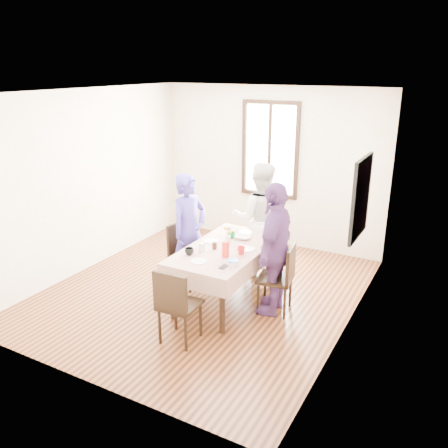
{
  "coord_description": "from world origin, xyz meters",
  "views": [
    {
      "loc": [
        3.08,
        -5.03,
        3.02
      ],
      "look_at": [
        0.4,
        -0.13,
        1.1
      ],
      "focal_mm": 37.44,
      "sensor_mm": 36.0,
      "label": 1
    }
  ],
  "objects": [
    {
      "name": "chair_far",
      "position": [
        0.4,
        1.01,
        0.46
      ],
      "size": [
        0.47,
        0.47,
        0.91
      ],
      "primitive_type": "cube",
      "rotation": [
        0.0,
        0.0,
        3.28
      ],
      "color": "black",
      "rests_on": "ground"
    },
    {
      "name": "serving_bowl",
      "position": [
        0.46,
        0.31,
        0.79
      ],
      "size": [
        0.24,
        0.24,
        0.05
      ],
      "primitive_type": "imported",
      "rotation": [
        0.0,
        0.0,
        0.15
      ],
      "color": "white",
      "rests_on": "tablecloth"
    },
    {
      "name": "plate_right",
      "position": [
        0.67,
        -0.01,
        0.77
      ],
      "size": [
        0.2,
        0.2,
        0.01
      ],
      "primitive_type": "cylinder",
      "color": "white",
      "rests_on": "tablecloth"
    },
    {
      "name": "ground",
      "position": [
        0.0,
        0.0,
        0.0
      ],
      "size": [
        4.5,
        4.5,
        0.0
      ],
      "primitive_type": "plane",
      "color": "black",
      "rests_on": "ground"
    },
    {
      "name": "chair_near",
      "position": [
        0.4,
        -1.17,
        0.46
      ],
      "size": [
        0.44,
        0.44,
        0.91
      ],
      "primitive_type": "cube",
      "rotation": [
        0.0,
        0.0,
        0.05
      ],
      "color": "black",
      "rests_on": "ground"
    },
    {
      "name": "smartphone",
      "position": [
        0.67,
        -0.63,
        0.77
      ],
      "size": [
        0.07,
        0.14,
        0.01
      ],
      "primitive_type": "cube",
      "color": "black",
      "rests_on": "tablecloth"
    },
    {
      "name": "person_right",
      "position": [
        1.06,
        -0.03,
        0.85
      ],
      "size": [
        0.5,
        1.03,
        1.7
      ],
      "primitive_type": "imported",
      "rotation": [
        0.0,
        0.0,
        -1.49
      ],
      "color": "#57326C",
      "rests_on": "ground"
    },
    {
      "name": "mug_flag",
      "position": [
        0.68,
        -0.19,
        0.81
      ],
      "size": [
        0.15,
        0.15,
        0.1
      ],
      "primitive_type": "imported",
      "rotation": [
        0.0,
        0.0,
        0.76
      ],
      "color": "red",
      "rests_on": "tablecloth"
    },
    {
      "name": "drinking_glass",
      "position": [
        0.19,
        -0.34,
        0.82
      ],
      "size": [
        0.08,
        0.08,
        0.11
      ],
      "primitive_type": "cylinder",
      "color": "silver",
      "rests_on": "tablecloth"
    },
    {
      "name": "person_left",
      "position": [
        -0.26,
        0.07,
        0.82
      ],
      "size": [
        0.52,
        0.67,
        1.64
      ],
      "primitive_type": "imported",
      "rotation": [
        0.0,
        0.0,
        1.33
      ],
      "color": "#413595",
      "rests_on": "ground"
    },
    {
      "name": "window_pane",
      "position": [
        0.0,
        2.24,
        1.65
      ],
      "size": [
        0.9,
        0.02,
        1.5
      ],
      "primitive_type": "cube",
      "color": "white",
      "rests_on": "back_wall"
    },
    {
      "name": "right_wall",
      "position": [
        2.0,
        0.0,
        1.35
      ],
      "size": [
        0.0,
        4.5,
        4.5
      ],
      "primitive_type": "plane",
      "rotation": [
        1.57,
        0.0,
        -1.57
      ],
      "color": "beige",
      "rests_on": "ground"
    },
    {
      "name": "juice_carton",
      "position": [
        0.55,
        -0.35,
        0.86
      ],
      "size": [
        0.06,
        0.06,
        0.2
      ],
      "primitive_type": "cube",
      "color": "red",
      "rests_on": "tablecloth"
    },
    {
      "name": "flower_vase",
      "position": [
        0.39,
        -0.01,
        0.83
      ],
      "size": [
        0.07,
        0.07,
        0.14
      ],
      "primitive_type": "cylinder",
      "color": "silver",
      "rests_on": "tablecloth"
    },
    {
      "name": "jam_jar",
      "position": [
        0.3,
        -0.19,
        0.81
      ],
      "size": [
        0.06,
        0.06,
        0.09
      ],
      "primitive_type": "cylinder",
      "color": "black",
      "rests_on": "tablecloth"
    },
    {
      "name": "mug_green",
      "position": [
        0.3,
        0.26,
        0.8
      ],
      "size": [
        0.13,
        0.13,
        0.09
      ],
      "primitive_type": "imported",
      "rotation": [
        0.0,
        0.0,
        -0.19
      ],
      "color": "#0C7226",
      "rests_on": "tablecloth"
    },
    {
      "name": "butter_tub",
      "position": [
        0.74,
        -0.54,
        0.79
      ],
      "size": [
        0.11,
        0.11,
        0.06
      ],
      "primitive_type": "cylinder",
      "color": "white",
      "rests_on": "tablecloth"
    },
    {
      "name": "plate_left",
      "position": [
        0.11,
        0.03,
        0.77
      ],
      "size": [
        0.2,
        0.2,
        0.01
      ],
      "primitive_type": "cylinder",
      "color": "white",
      "rests_on": "tablecloth"
    },
    {
      "name": "dining_table",
      "position": [
        0.4,
        -0.08,
        0.38
      ],
      "size": [
        0.82,
        1.59,
        0.75
      ],
      "primitive_type": "cube",
      "color": "black",
      "rests_on": "ground"
    },
    {
      "name": "butter_lid",
      "position": [
        0.74,
        -0.54,
        0.82
      ],
      "size": [
        0.12,
        0.12,
        0.01
      ],
      "primitive_type": "cylinder",
      "color": "blue",
      "rests_on": "butter_tub"
    },
    {
      "name": "plate_far",
      "position": [
        0.38,
        0.54,
        0.77
      ],
      "size": [
        0.2,
        0.2,
        0.01
      ],
      "primitive_type": "cylinder",
      "color": "white",
      "rests_on": "tablecloth"
    },
    {
      "name": "person_far",
      "position": [
        0.4,
        0.99,
        0.85
      ],
      "size": [
        1.02,
        0.92,
        1.7
      ],
      "primitive_type": "imported",
      "rotation": [
        0.0,
        0.0,
        3.56
      ],
      "color": "beige",
      "rests_on": "ground"
    },
    {
      "name": "plate_near",
      "position": [
        0.33,
        -0.64,
        0.77
      ],
      "size": [
        0.2,
        0.2,
        0.01
      ],
      "primitive_type": "cylinder",
      "color": "white",
      "rests_on": "tablecloth"
    },
    {
      "name": "chair_left",
      "position": [
        -0.28,
        0.07,
        0.46
      ],
      "size": [
        0.48,
        0.48,
        0.91
      ],
      "primitive_type": "cube",
      "rotation": [
        0.0,
        0.0,
        -1.72
      ],
      "color": "black",
      "rests_on": "ground"
    },
    {
      "name": "window_frame",
      "position": [
        0.0,
        2.23,
        1.65
      ],
      "size": [
        1.02,
        0.06,
        1.62
      ],
      "primitive_type": "cube",
      "color": "black",
      "rests_on": "back_wall"
    },
    {
      "name": "back_wall",
      "position": [
        0.0,
        2.25,
        1.35
      ],
      "size": [
        4.0,
        0.0,
        4.0
      ],
      "primitive_type": "plane",
      "rotation": [
        1.57,
        0.0,
        0.0
      ],
      "color": "beige",
      "rests_on": "ground"
    },
    {
      "name": "flower_bunch",
      "position": [
        0.39,
        -0.01,
        0.95
      ],
      "size": [
        0.09,
        0.09,
        0.1
      ],
      "primitive_type": null,
      "color": "yellow",
      "rests_on": "flower_vase"
    },
    {
      "name": "chair_right",
      "position": [
        1.08,
        -0.03,
        0.46
      ],
      "size": [
        0.48,
        0.48,
        0.91
      ],
      "primitive_type": "cube",
      "rotation": [
        0.0,
        0.0,
        1.73
      ],
      "color": "black",
      "rests_on": "ground"
    },
    {
      "name": "tablecloth",
      "position": [
        0.4,
        -0.08,
        0.76
      ],
      "size": [
        0.94,
        1.71,
        0.01
      ],
      "primitive_type": "cube",
      "color": "#520B00",
      "rests_on": "dining_table"
    },
    {
      "name": "mug_black",
      "position": [
        0.12,
        -0.51,
        0.81
      ],
      "size": [
        0.12,
        0.12,
        0.09
      ],
      "primitive_type": "imported",
      "rotation": [
        0.0,
        0.0,
        -0.11
      ],
      "color": "black",
      "rests_on": "tablecloth"
    },
    {
      "name": "art_poster",
      "position": [
        1.98,
        0.3,
        1.55
      ],
      "size": [
        0.04,
        0.76,
        0.96
      ],
      "primitive_type": "cube",
      "color": "red",
      "rests_on": "right_wall"
    }
  ]
}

